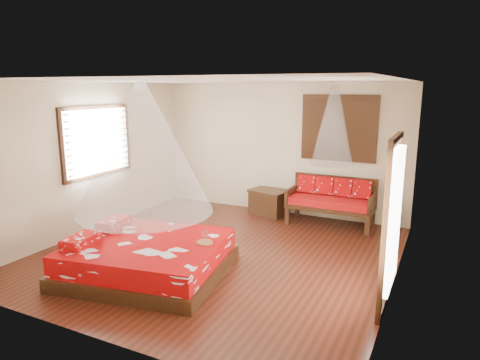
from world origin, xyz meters
TOP-DOWN VIEW (x-y plane):
  - room at (0.00, 0.00)m, footprint 5.54×5.54m
  - bed at (-0.57, -1.14)m, footprint 2.49×2.32m
  - daybed at (1.27, 2.38)m, footprint 1.69×0.75m
  - storage_chest at (-0.10, 2.45)m, footprint 0.89×0.73m
  - shutter_panel at (1.27, 2.72)m, footprint 1.52×0.06m
  - window_left at (-2.71, 0.20)m, footprint 0.10×1.74m
  - glazed_door at (2.72, -0.60)m, footprint 0.08×1.02m
  - wine_tray at (0.25, -0.85)m, footprint 0.23×0.23m
  - mosquito_net_main at (-0.55, -1.14)m, footprint 1.92×1.92m
  - mosquito_net_daybed at (1.27, 2.25)m, footprint 0.80×0.80m

SIDE VIEW (x-z plane):
  - bed at x=-0.57m, z-range -0.07..0.58m
  - storage_chest at x=-0.10m, z-range 0.00..0.54m
  - daybed at x=1.27m, z-range 0.05..0.99m
  - wine_tray at x=0.25m, z-range 0.45..0.65m
  - glazed_door at x=2.72m, z-range -0.01..2.15m
  - room at x=0.00m, z-range -0.02..2.82m
  - window_left at x=-2.71m, z-range 1.03..2.37m
  - mosquito_net_main at x=-0.55m, z-range 0.95..2.75m
  - shutter_panel at x=1.27m, z-range 1.24..2.56m
  - mosquito_net_daybed at x=1.27m, z-range 1.25..2.75m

